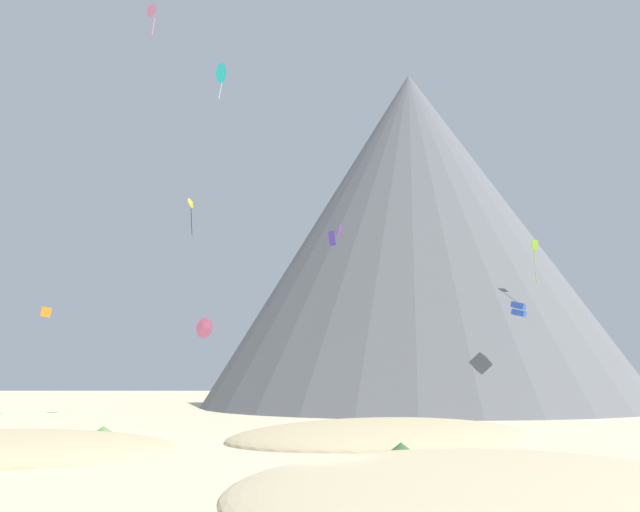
{
  "coord_description": "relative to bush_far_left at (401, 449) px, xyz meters",
  "views": [
    {
      "loc": [
        0.8,
        -28.36,
        4.17
      ],
      "look_at": [
        -1.44,
        36.63,
        17.64
      ],
      "focal_mm": 33.53,
      "sensor_mm": 36.0,
      "label": 1
    }
  ],
  "objects": [
    {
      "name": "kite_lime_mid",
      "position": [
        20.81,
        37.9,
        19.48
      ],
      "size": [
        0.96,
        0.54,
        5.42
      ],
      "rotation": [
        0.0,
        0.0,
        2.76
      ],
      "color": "#8CD133"
    },
    {
      "name": "ground_plane",
      "position": [
        -4.16,
        -6.88,
        -0.35
      ],
      "size": [
        400.0,
        400.0,
        0.0
      ],
      "primitive_type": "plane",
      "color": "beige"
    },
    {
      "name": "bush_mid_center",
      "position": [
        -23.38,
        4.3,
        -0.01
      ],
      "size": [
        2.85,
        2.85,
        0.69
      ],
      "primitive_type": "cone",
      "rotation": [
        0.0,
        0.0,
        3.35
      ],
      "color": "#668C4C",
      "rests_on": "ground_plane"
    },
    {
      "name": "dune_foreground_left",
      "position": [
        -0.19,
        10.42,
        -0.35
      ],
      "size": [
        29.81,
        27.96,
        2.65
      ],
      "primitive_type": "ellipsoid",
      "rotation": [
        0.0,
        0.0,
        0.61
      ],
      "color": "#C6B284",
      "rests_on": "ground_plane"
    },
    {
      "name": "kite_rainbow_low",
      "position": [
        -15.9,
        19.26,
        8.47
      ],
      "size": [
        1.82,
        0.98,
        1.86
      ],
      "rotation": [
        0.0,
        0.0,
        5.89
      ],
      "color": "#E5668C"
    },
    {
      "name": "kite_gold_low",
      "position": [
        7.89,
        46.58,
        13.36
      ],
      "size": [
        0.66,
        0.49,
        1.05
      ],
      "rotation": [
        0.0,
        0.0,
        2.16
      ],
      "color": "gold"
    },
    {
      "name": "rock_massif",
      "position": [
        8.1,
        62.22,
        26.83
      ],
      "size": [
        77.32,
        77.32,
        57.63
      ],
      "color": "slate",
      "rests_on": "ground_plane"
    },
    {
      "name": "kite_magenta_low",
      "position": [
        -11.01,
        52.15,
        7.51
      ],
      "size": [
        0.8,
        2.47,
        5.91
      ],
      "rotation": [
        0.0,
        0.0,
        1.67
      ],
      "color": "#D1339E"
    },
    {
      "name": "kite_pink_high",
      "position": [
        -22.4,
        18.83,
        40.72
      ],
      "size": [
        1.42,
        1.0,
        3.49
      ],
      "rotation": [
        0.0,
        0.0,
        2.65
      ],
      "color": "pink"
    },
    {
      "name": "kite_violet_mid",
      "position": [
        -3.44,
        35.55,
        21.63
      ],
      "size": [
        0.66,
        1.02,
        1.43
      ],
      "rotation": [
        0.0,
        0.0,
        0.41
      ],
      "color": "purple"
    },
    {
      "name": "dune_midground",
      "position": [
        2.43,
        -10.61,
        -0.35
      ],
      "size": [
        27.93,
        29.16,
        1.93
      ],
      "primitive_type": "ellipsoid",
      "rotation": [
        0.0,
        0.0,
        1.11
      ],
      "color": "#CCBA8E",
      "rests_on": "ground_plane"
    },
    {
      "name": "kite_blue_low",
      "position": [
        16.33,
        31.24,
        11.43
      ],
      "size": [
        1.93,
        1.89,
        1.74
      ],
      "rotation": [
        0.0,
        0.0,
        4.2
      ],
      "color": "blue"
    },
    {
      "name": "kite_yellow_high",
      "position": [
        -22.04,
        36.5,
        25.55
      ],
      "size": [
        0.96,
        1.44,
        4.96
      ],
      "rotation": [
        0.0,
        0.0,
        1.36
      ],
      "color": "yellow"
    },
    {
      "name": "kite_indigo_mid",
      "position": [
        -4.01,
        12.05,
        15.08
      ],
      "size": [
        0.66,
        0.22,
        1.25
      ],
      "rotation": [
        0.0,
        0.0,
        2.19
      ],
      "color": "#5138B2"
    },
    {
      "name": "kite_white_mid",
      "position": [
        0.04,
        46.74,
        14.18
      ],
      "size": [
        0.79,
        0.52,
        5.0
      ],
      "rotation": [
        0.0,
        0.0,
        5.94
      ],
      "color": "white"
    },
    {
      "name": "bush_near_right",
      "position": [
        -21.44,
        11.24,
        -0.0
      ],
      "size": [
        2.4,
        2.4,
        0.7
      ],
      "primitive_type": "cone",
      "rotation": [
        0.0,
        0.0,
        4.52
      ],
      "color": "#668C4C",
      "rests_on": "ground_plane"
    },
    {
      "name": "bush_near_left",
      "position": [
        -19.71,
        -2.96,
        -0.07
      ],
      "size": [
        1.67,
        1.67,
        0.57
      ],
      "primitive_type": "cone",
      "rotation": [
        0.0,
        0.0,
        4.78
      ],
      "color": "#668C4C",
      "rests_on": "ground_plane"
    },
    {
      "name": "kite_teal_high",
      "position": [
        -17.5,
        29.39,
        39.54
      ],
      "size": [
        1.54,
        2.58,
        4.56
      ],
      "rotation": [
        0.0,
        0.0,
        4.46
      ],
      "color": "teal"
    },
    {
      "name": "bush_far_left",
      "position": [
        0.0,
        0.0,
        0.0
      ],
      "size": [
        2.02,
        2.02,
        0.7
      ],
      "primitive_type": "cone",
      "rotation": [
        0.0,
        0.0,
        6.19
      ],
      "color": "#386633",
      "rests_on": "ground_plane"
    },
    {
      "name": "kite_orange_low",
      "position": [
        -28.71,
        15.16,
        9.51
      ],
      "size": [
        0.77,
        0.55,
        0.92
      ],
      "rotation": [
        0.0,
        0.0,
        2.96
      ],
      "color": "orange"
    }
  ]
}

